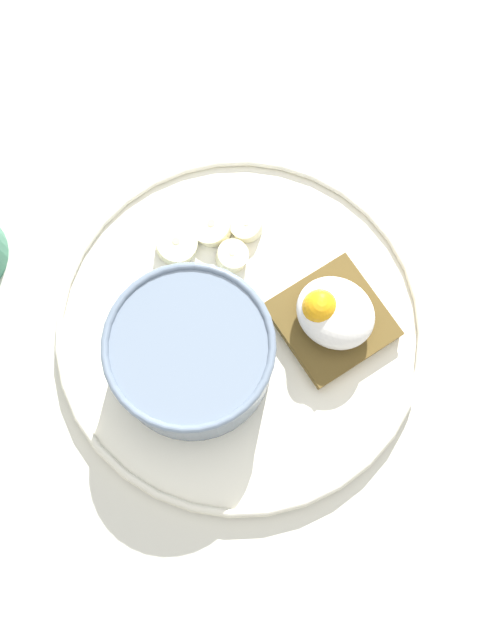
{
  "coord_description": "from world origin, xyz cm",
  "views": [
    {
      "loc": [
        -9.11,
        12.16,
        59.48
      ],
      "look_at": [
        0.0,
        0.0,
        5.0
      ],
      "focal_mm": 40.0,
      "sensor_mm": 36.0,
      "label": 1
    }
  ],
  "objects": [
    {
      "name": "toast_slice",
      "position": [
        -5.81,
        -4.71,
        3.78
      ],
      "size": [
        10.6,
        10.6,
        1.39
      ],
      "color": "brown",
      "rests_on": "plate"
    },
    {
      "name": "ground_plane",
      "position": [
        0.0,
        0.0,
        1.0
      ],
      "size": [
        120.0,
        120.0,
        2.0
      ],
      "primitive_type": "cube",
      "color": "beige",
      "rests_on": "ground"
    },
    {
      "name": "banana_slice_right",
      "position": [
        4.77,
        -7.23,
        3.68
      ],
      "size": [
        3.93,
        3.93,
        1.56
      ],
      "color": "#F0ECC5",
      "rests_on": "plate"
    },
    {
      "name": "oatmeal_bowl",
      "position": [
        1.17,
        4.69,
        6.26
      ],
      "size": [
        12.85,
        12.85,
        6.38
      ],
      "color": "slate",
      "rests_on": "plate"
    },
    {
      "name": "poached_egg",
      "position": [
        -5.63,
        -4.62,
        6.18
      ],
      "size": [
        6.36,
        5.69,
        4.01
      ],
      "color": "white",
      "rests_on": "toast_slice"
    },
    {
      "name": "banana_slice_front",
      "position": [
        8.42,
        -2.37,
        3.79
      ],
      "size": [
        3.87,
        3.72,
        1.83
      ],
      "color": "beige",
      "rests_on": "plate"
    },
    {
      "name": "banana_slice_left",
      "position": [
        7.09,
        -5.45,
        3.73
      ],
      "size": [
        4.96,
        4.99,
        1.79
      ],
      "color": "#F5E8B7",
      "rests_on": "plate"
    },
    {
      "name": "banana_slice_back",
      "position": [
        4.05,
        -4.3,
        3.79
      ],
      "size": [
        3.75,
        3.68,
        1.76
      ],
      "color": "beige",
      "rests_on": "plate"
    },
    {
      "name": "plate",
      "position": [
        0.0,
        0.0,
        2.8
      ],
      "size": [
        30.43,
        30.43,
        1.6
      ],
      "color": "silver",
      "rests_on": "ground_plane"
    }
  ]
}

